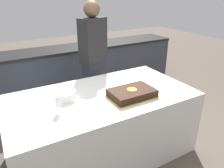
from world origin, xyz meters
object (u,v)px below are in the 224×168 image
Objects in this scene: person_cutting_cake at (94,62)px; cake at (132,93)px; wine_glass at (58,101)px; plate_stack at (66,95)px.

cake is at bearing 70.57° from person_cutting_cake.
wine_glass reaches higher than cake.
cake is 0.30× the size of person_cutting_cake.
cake is 0.69m from plate_stack.
person_cutting_cake reaches higher than plate_stack.
plate_stack is at bearing 156.03° from cake.
person_cutting_cake is at bearing 46.78° from plate_stack.
person_cutting_cake is (0.00, 0.95, 0.08)m from cake.
plate_stack is 0.12× the size of person_cutting_cake.
cake is 3.09× the size of wine_glass.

